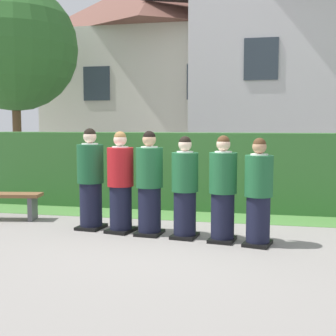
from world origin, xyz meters
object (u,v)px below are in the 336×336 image
object	(u,v)px
student_front_row_3	(185,190)
student_front_row_4	(223,191)
student_in_red_blazer	(121,184)
student_front_row_2	(149,186)
student_front_row_0	(91,181)
wooden_bench	(2,200)
student_front_row_5	(259,195)

from	to	relation	value
student_front_row_3	student_front_row_4	world-z (taller)	student_front_row_4
student_in_red_blazer	student_front_row_2	world-z (taller)	student_front_row_2
student_front_row_0	wooden_bench	distance (m)	1.89
wooden_bench	student_front_row_4	bearing A→B (deg)	-9.73
student_front_row_0	student_front_row_2	distance (m)	1.06
student_front_row_0	wooden_bench	size ratio (longest dim) A/B	1.14
student_front_row_3	student_front_row_2	bearing A→B (deg)	171.87
student_front_row_4	student_front_row_0	bearing A→B (deg)	170.43
student_in_red_blazer	student_front_row_4	size ratio (longest dim) A/B	1.03
student_front_row_4	student_front_row_5	distance (m)	0.53
wooden_bench	student_front_row_0	bearing A→B (deg)	-9.91
student_front_row_3	student_front_row_4	distance (m)	0.59
student_in_red_blazer	student_front_row_5	world-z (taller)	student_in_red_blazer
student_front_row_0	student_in_red_blazer	xyz separation A→B (m)	(0.55, -0.12, -0.02)
student_front_row_0	student_front_row_2	world-z (taller)	student_front_row_0
student_front_row_2	student_front_row_5	size ratio (longest dim) A/B	1.06
wooden_bench	student_front_row_5	bearing A→B (deg)	-10.08
student_front_row_0	student_front_row_2	xyz separation A→B (m)	(1.04, -0.19, -0.02)
student_front_row_2	student_front_row_4	world-z (taller)	student_front_row_2
student_in_red_blazer	student_front_row_2	xyz separation A→B (m)	(0.49, -0.07, 0.00)
student_in_red_blazer	student_front_row_2	size ratio (longest dim) A/B	0.99
student_front_row_0	student_front_row_3	world-z (taller)	student_front_row_0
student_in_red_blazer	student_front_row_5	distance (m)	2.18
student_front_row_4	student_front_row_5	bearing A→B (deg)	-12.85
student_in_red_blazer	student_front_row_0	bearing A→B (deg)	167.78
student_front_row_0	student_front_row_4	distance (m)	2.22
student_front_row_3	student_front_row_5	distance (m)	1.11
student_front_row_3	student_front_row_5	bearing A→B (deg)	-11.10
student_in_red_blazer	student_front_row_3	xyz separation A→B (m)	(1.06, -0.15, -0.03)
student_in_red_blazer	student_front_row_3	bearing A→B (deg)	-8.20
student_front_row_3	wooden_bench	size ratio (longest dim) A/B	1.07
student_front_row_4	student_front_row_5	xyz separation A→B (m)	(0.51, -0.12, -0.01)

